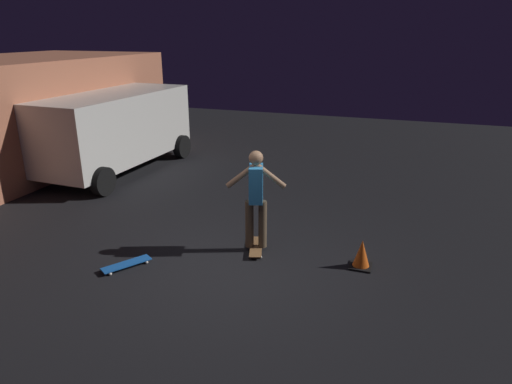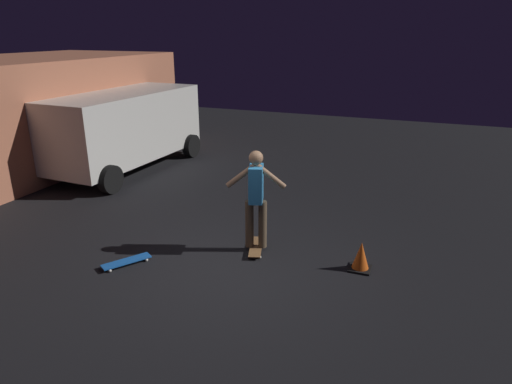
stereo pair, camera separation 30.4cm
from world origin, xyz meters
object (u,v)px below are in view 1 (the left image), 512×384
at_px(skateboard_ridden, 256,247).
at_px(skateboard_spare, 127,264).
at_px(parked_van, 113,127).
at_px(traffic_cone, 362,255).
at_px(skater, 256,193).

height_order(skateboard_ridden, skateboard_spare, same).
distance_m(parked_van, skateboard_ridden, 6.13).
relative_size(skateboard_spare, traffic_cone, 1.66).
distance_m(skateboard_spare, skater, 2.34).
xyz_separation_m(parked_van, skateboard_spare, (-4.49, -3.35, -1.11)).
bearing_deg(skateboard_spare, skateboard_ridden, -54.37).
height_order(parked_van, skateboard_ridden, parked_van).
bearing_deg(skateboard_spare, traffic_cone, -70.57).
xyz_separation_m(parked_van, skateboard_ridden, (-3.25, -5.08, -1.11)).
distance_m(skateboard_ridden, skateboard_spare, 2.13).
height_order(skater, traffic_cone, skater).
bearing_deg(skateboard_spare, skater, -54.37).
xyz_separation_m(parked_van, skater, (-3.25, -5.08, -0.12)).
bearing_deg(parked_van, traffic_cone, -115.51).
height_order(parked_van, traffic_cone, parked_van).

